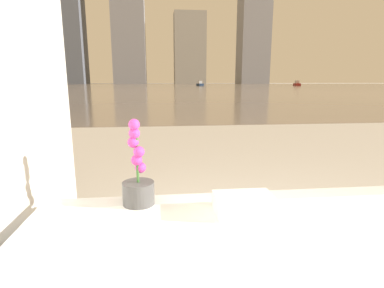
{
  "coord_description": "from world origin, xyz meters",
  "views": [
    {
      "loc": [
        -0.39,
        -0.35,
        1.1
      ],
      "look_at": [
        -0.12,
        2.12,
        0.57
      ],
      "focal_mm": 28.0,
      "sensor_mm": 36.0,
      "label": 1
    }
  ],
  "objects": [
    {
      "name": "skyline_tower_2",
      "position": [
        -10.72,
        118.0,
        21.42
      ],
      "size": [
        11.85,
        8.76,
        42.85
      ],
      "color": "slate",
      "rests_on": "ground_plane"
    },
    {
      "name": "towel_stack",
      "position": [
        -0.05,
        0.78,
        0.59
      ],
      "size": [
        0.24,
        0.16,
        0.08
      ],
      "color": "white",
      "rests_on": "bathtub"
    },
    {
      "name": "skyline_tower_1",
      "position": [
        -31.53,
        118.0,
        23.65
      ],
      "size": [
        9.39,
        10.36,
        47.3
      ],
      "color": "#4C515B",
      "rests_on": "ground_plane"
    },
    {
      "name": "potted_orchid",
      "position": [
        -0.49,
        0.94,
        0.66
      ],
      "size": [
        0.14,
        0.14,
        0.39
      ],
      "color": "#4C4C4C",
      "rests_on": "bathtub"
    },
    {
      "name": "harbor_boat_2",
      "position": [
        31.17,
        66.21,
        0.43
      ],
      "size": [
        1.82,
        3.37,
        1.2
      ],
      "color": "maroon",
      "rests_on": "harbor_water"
    },
    {
      "name": "skyline_tower_3",
      "position": [
        11.87,
        118.0,
        13.04
      ],
      "size": [
        11.77,
        8.42,
        26.07
      ],
      "color": "gray",
      "rests_on": "ground_plane"
    },
    {
      "name": "harbor_boat_3",
      "position": [
        9.09,
        68.23,
        0.4
      ],
      "size": [
        1.36,
        3.03,
        1.1
      ],
      "color": "navy",
      "rests_on": "harbor_water"
    },
    {
      "name": "harbor_water",
      "position": [
        0.0,
        62.0,
        0.01
      ],
      "size": [
        180.0,
        110.0,
        0.01
      ],
      "color": "gray",
      "rests_on": "ground_plane"
    }
  ]
}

